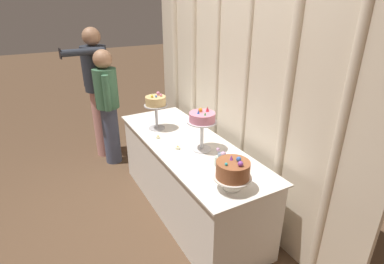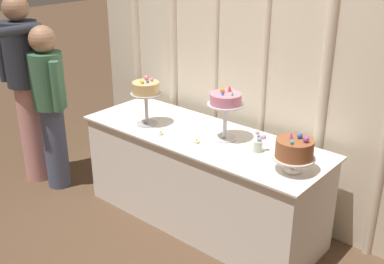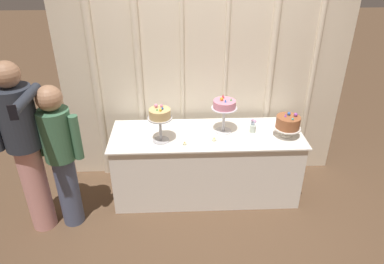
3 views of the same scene
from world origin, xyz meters
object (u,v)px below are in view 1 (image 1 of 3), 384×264
tealight_far_left (158,137)px  guest_girl_blue_dress (97,88)px  tealight_near_left (178,148)px  cake_table (188,177)px  cake_display_leftmost (156,104)px  cake_display_center (202,120)px  guest_man_pink_jacket (108,103)px  cake_display_rightmost (233,171)px  flower_vase (219,158)px

tealight_far_left → guest_girl_blue_dress: guest_girl_blue_dress is taller
tealight_near_left → guest_girl_blue_dress: bearing=-169.8°
cake_table → guest_girl_blue_dress: (-1.71, -0.46, 0.59)m
cake_display_leftmost → cake_display_center: bearing=14.4°
cake_table → tealight_near_left: tealight_near_left is taller
tealight_far_left → cake_display_leftmost: bearing=159.7°
cake_display_leftmost → guest_man_pink_jacket: 1.00m
cake_display_center → tealight_near_left: (-0.12, -0.19, -0.28)m
cake_display_rightmost → guest_man_pink_jacket: size_ratio=0.19×
cake_table → cake_display_center: 0.71m
cake_table → flower_vase: bearing=3.2°
cake_display_center → flower_vase: bearing=-3.3°
tealight_far_left → guest_girl_blue_dress: size_ratio=0.02×
tealight_far_left → tealight_near_left: bearing=12.9°
cake_display_center → tealight_far_left: (-0.42, -0.26, -0.28)m
cake_display_leftmost → tealight_far_left: bearing=-20.3°
guest_man_pink_jacket → guest_girl_blue_dress: bearing=-170.4°
cake_display_center → cake_display_rightmost: (0.66, -0.13, -0.14)m
cake_display_center → tealight_near_left: size_ratio=8.32×
cake_display_leftmost → tealight_far_left: size_ratio=10.06×
tealight_far_left → tealight_near_left: (0.31, 0.07, -0.00)m
cake_table → tealight_far_left: tealight_far_left is taller
cake_display_leftmost → cake_display_center: size_ratio=0.97×
cake_display_center → tealight_near_left: 0.36m
flower_vase → guest_man_pink_jacket: 1.97m
cake_table → guest_girl_blue_dress: size_ratio=1.17×
cake_display_rightmost → guest_man_pink_jacket: (-2.26, -0.34, -0.08)m
cake_display_leftmost → cake_display_center: 0.69m
tealight_far_left → cake_display_center: bearing=31.6°
tealight_far_left → guest_man_pink_jacket: (-1.18, -0.20, 0.06)m
cake_display_rightmost → guest_man_pink_jacket: guest_man_pink_jacket is taller
flower_vase → cake_display_center: bearing=176.7°
flower_vase → tealight_near_left: (-0.44, -0.17, -0.05)m
cake_table → guest_girl_blue_dress: bearing=-164.8°
flower_vase → tealight_far_left: bearing=-161.9°
flower_vase → tealight_far_left: size_ratio=4.01×
cake_display_leftmost → guest_man_pink_jacket: size_ratio=0.26×
cake_display_center → tealight_far_left: size_ratio=10.39×
tealight_near_left → guest_man_pink_jacket: 1.51m
guest_girl_blue_dress → cake_table: bearing=15.2°
cake_table → guest_girl_blue_dress: 1.86m
flower_vase → guest_man_pink_jacket: guest_man_pink_jacket is taller
flower_vase → tealight_near_left: 0.47m
cake_table → tealight_near_left: size_ratio=41.57×
cake_display_rightmost → guest_girl_blue_dress: bearing=-171.4°
cake_display_center → cake_display_leftmost: bearing=-165.6°
cake_display_center → guest_man_pink_jacket: (-1.60, -0.46, -0.22)m
cake_table → cake_display_rightmost: size_ratio=7.26×
cake_display_leftmost → guest_girl_blue_dress: size_ratio=0.23×
tealight_near_left → guest_girl_blue_dress: (-1.77, -0.32, 0.19)m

